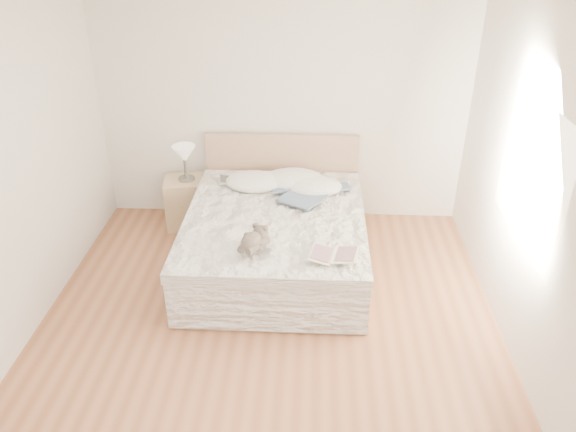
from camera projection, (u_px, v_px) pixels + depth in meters
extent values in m
cube|color=brown|center=(266.00, 341.00, 4.71)|extent=(4.00, 4.50, 0.00)
cube|color=white|center=(258.00, 1.00, 3.39)|extent=(4.00, 4.50, 0.00)
cube|color=silver|center=(282.00, 102.00, 6.01)|extent=(4.00, 0.02, 2.70)
cube|color=silver|center=(545.00, 205.00, 3.96)|extent=(0.02, 4.50, 2.70)
cube|color=white|center=(532.00, 174.00, 4.17)|extent=(0.02, 1.30, 1.10)
cube|color=tan|center=(276.00, 256.00, 5.66)|extent=(1.68, 2.08, 0.20)
cube|color=white|center=(276.00, 235.00, 5.54)|extent=(1.60, 2.00, 0.30)
cube|color=white|center=(275.00, 220.00, 5.40)|extent=(1.72, 2.05, 0.10)
cube|color=tan|center=(282.00, 176.00, 6.37)|extent=(1.70, 0.06, 1.00)
cube|color=tan|center=(187.00, 202.00, 6.29)|extent=(0.51, 0.47, 0.56)
cylinder|color=#49453F|center=(187.00, 179.00, 6.15)|extent=(0.18, 0.18, 0.02)
cylinder|color=#423D38|center=(186.00, 167.00, 6.08)|extent=(0.03, 0.03, 0.25)
cone|color=white|center=(184.00, 154.00, 6.00)|extent=(0.32, 0.32, 0.18)
ellipsoid|color=white|center=(255.00, 182.00, 5.92)|extent=(0.63, 0.46, 0.18)
ellipsoid|color=white|center=(293.00, 179.00, 5.97)|extent=(0.68, 0.49, 0.19)
ellipsoid|color=white|center=(316.00, 187.00, 5.81)|extent=(0.59, 0.44, 0.16)
cube|color=silver|center=(233.00, 181.00, 5.97)|extent=(0.34, 0.26, 0.02)
cube|color=beige|center=(334.00, 255.00, 4.71)|extent=(0.46, 0.36, 0.03)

